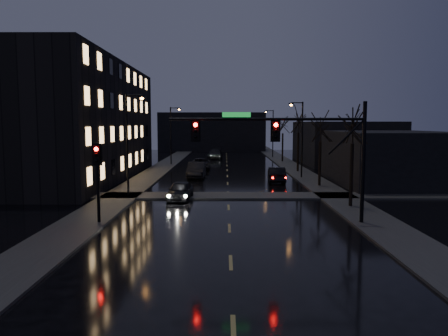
{
  "coord_description": "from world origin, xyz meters",
  "views": [
    {
      "loc": [
        -0.23,
        -15.64,
        5.76
      ],
      "look_at": [
        -0.3,
        9.39,
        3.2
      ],
      "focal_mm": 35.0,
      "sensor_mm": 36.0,
      "label": 1
    }
  ],
  "objects_px": {
    "oncoming_car_b": "(196,170)",
    "oncoming_car_c": "(200,164)",
    "lead_car": "(277,175)",
    "oncoming_car_a": "(180,191)",
    "oncoming_car_d": "(215,154)"
  },
  "relations": [
    {
      "from": "oncoming_car_b",
      "to": "oncoming_car_d",
      "type": "distance_m",
      "value": 25.32
    },
    {
      "from": "oncoming_car_c",
      "to": "oncoming_car_b",
      "type": "bearing_deg",
      "value": -89.49
    },
    {
      "from": "oncoming_car_b",
      "to": "lead_car",
      "type": "relative_size",
      "value": 1.1
    },
    {
      "from": "lead_car",
      "to": "oncoming_car_a",
      "type": "bearing_deg",
      "value": 52.65
    },
    {
      "from": "oncoming_car_d",
      "to": "lead_car",
      "type": "relative_size",
      "value": 1.21
    },
    {
      "from": "oncoming_car_a",
      "to": "oncoming_car_c",
      "type": "xyz_separation_m",
      "value": [
        0.3,
        21.79,
        0.01
      ]
    },
    {
      "from": "oncoming_car_a",
      "to": "oncoming_car_d",
      "type": "bearing_deg",
      "value": 90.54
    },
    {
      "from": "lead_car",
      "to": "oncoming_car_d",
      "type": "bearing_deg",
      "value": -73.81
    },
    {
      "from": "oncoming_car_b",
      "to": "oncoming_car_d",
      "type": "height_order",
      "value": "oncoming_car_b"
    },
    {
      "from": "lead_car",
      "to": "oncoming_car_b",
      "type": "bearing_deg",
      "value": -19.82
    },
    {
      "from": "oncoming_car_a",
      "to": "oncoming_car_b",
      "type": "relative_size",
      "value": 0.83
    },
    {
      "from": "oncoming_car_a",
      "to": "lead_car",
      "type": "xyz_separation_m",
      "value": [
        8.45,
        9.93,
        0.04
      ]
    },
    {
      "from": "oncoming_car_a",
      "to": "oncoming_car_d",
      "type": "distance_m",
      "value": 38.67
    },
    {
      "from": "oncoming_car_b",
      "to": "lead_car",
      "type": "height_order",
      "value": "oncoming_car_b"
    },
    {
      "from": "oncoming_car_b",
      "to": "oncoming_car_c",
      "type": "relative_size",
      "value": 0.98
    }
  ]
}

